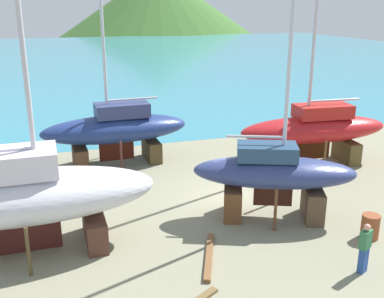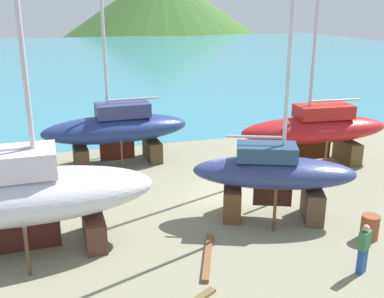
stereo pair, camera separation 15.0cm
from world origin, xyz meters
name	(u,v)px [view 1 (the left image)]	position (x,y,z in m)	size (l,w,h in m)	color
ground_plane	(252,221)	(0.00, -2.32, 0.00)	(45.55, 45.55, 0.00)	gray
sea_water	(95,58)	(0.00, 58.00, 0.00)	(133.92, 97.86, 0.01)	teal
headland_hill	(158,30)	(28.10, 132.34, 0.00)	(115.19, 115.19, 37.94)	#396329
sailboat_far_slipway	(273,174)	(0.87, -2.22, 1.86)	(6.74, 4.39, 11.11)	brown
sailboat_small_center	(24,196)	(-8.43, -2.12, 2.09)	(8.90, 3.37, 13.79)	#4F2F23
sailboat_large_starboard	(315,129)	(5.93, 2.96, 1.95)	(8.34, 3.04, 14.05)	brown
sailboat_mid_port	(116,129)	(-4.10, 6.24, 1.91)	(7.84, 2.90, 11.29)	#503522
worker	(365,247)	(1.85, -6.73, 0.89)	(0.50, 0.41, 1.71)	#27478F
barrel_rust_far	(370,226)	(3.55, -4.88, 0.46)	(0.66, 0.66, 0.92)	brown
timber_plank_near	(209,256)	(-2.59, -4.45, 0.07)	(2.99, 0.23, 0.14)	brown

